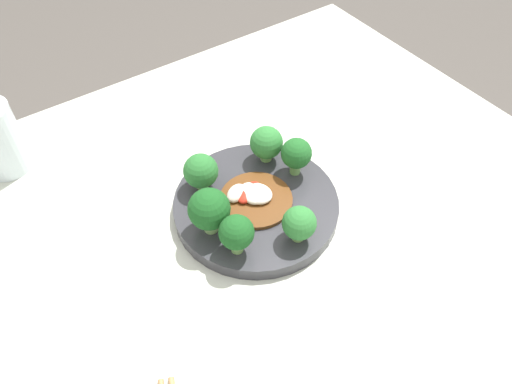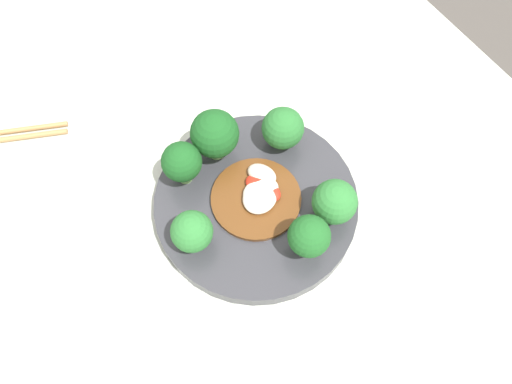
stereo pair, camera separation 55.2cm
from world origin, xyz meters
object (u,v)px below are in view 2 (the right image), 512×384
at_px(broccoli_northwest, 283,129).
at_px(broccoli_west, 215,134).
at_px(broccoli_east, 309,237).
at_px(broccoli_south, 192,232).
at_px(stirfry_center, 259,193).
at_px(broccoli_southwest, 182,162).
at_px(broccoli_northeast, 335,202).
at_px(plate, 256,203).

bearing_deg(broccoli_northwest, broccoli_west, -112.06).
height_order(broccoli_east, broccoli_northwest, broccoli_east).
relative_size(broccoli_south, stirfry_center, 0.53).
distance_m(broccoli_east, broccoli_south, 0.13).
distance_m(broccoli_southwest, broccoli_west, 0.05).
relative_size(broccoli_east, broccoli_southwest, 1.01).
xyz_separation_m(broccoli_east, broccoli_northeast, (-0.02, 0.05, -0.00)).
bearing_deg(broccoli_southwest, broccoli_south, -21.30).
relative_size(broccoli_southwest, broccoli_northeast, 1.04).
bearing_deg(broccoli_northeast, plate, -134.80).
bearing_deg(broccoli_northeast, broccoli_west, -153.98).
relative_size(plate, broccoli_southwest, 3.88).
bearing_deg(stirfry_center, plate, -69.39).
height_order(broccoli_northeast, stirfry_center, broccoli_northeast).
bearing_deg(broccoli_southwest, broccoli_east, 25.03).
height_order(plate, stirfry_center, stirfry_center).
height_order(broccoli_east, stirfry_center, broccoli_east).
xyz_separation_m(broccoli_southwest, broccoli_west, (-0.01, 0.05, 0.00)).
distance_m(broccoli_northeast, broccoli_west, 0.16).
bearing_deg(stirfry_center, broccoli_southwest, -137.64).
bearing_deg(broccoli_south, stirfry_center, 96.90).
distance_m(broccoli_southwest, broccoli_northwest, 0.13).
bearing_deg(broccoli_northwest, broccoli_northeast, -2.94).
bearing_deg(plate, broccoli_south, -83.95).
relative_size(broccoli_east, stirfry_center, 0.59).
height_order(plate, broccoli_west, broccoli_west).
relative_size(broccoli_northeast, broccoli_west, 0.84).
relative_size(broccoli_south, broccoli_northwest, 0.95).
bearing_deg(broccoli_northwest, broccoli_east, -22.39).
relative_size(plate, broccoli_west, 3.37).
bearing_deg(stirfry_center, broccoli_northwest, 126.75).
height_order(plate, broccoli_northeast, broccoli_northeast).
bearing_deg(broccoli_northwest, plate, -54.28).
bearing_deg(stirfry_center, broccoli_south, -83.10).
xyz_separation_m(plate, broccoli_southwest, (-0.07, -0.06, 0.05)).
bearing_deg(broccoli_south, broccoli_northeast, 70.43).
xyz_separation_m(broccoli_south, broccoli_northeast, (0.05, 0.15, 0.00)).
distance_m(broccoli_northwest, stirfry_center, 0.08).
distance_m(broccoli_east, broccoli_west, 0.17).
height_order(broccoli_east, broccoli_northeast, broccoli_east).
height_order(broccoli_east, broccoli_south, broccoli_east).
bearing_deg(broccoli_northeast, broccoli_northwest, 177.06).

